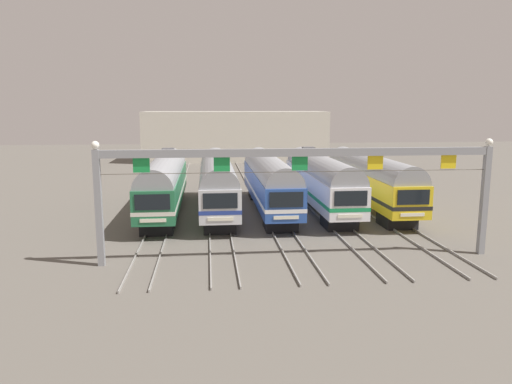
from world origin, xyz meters
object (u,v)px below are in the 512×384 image
object	(u,v)px
commuter_train_silver	(217,181)
commuter_train_white	(320,179)
commuter_train_blue	(269,180)
catenary_gantry	(300,170)
commuter_train_green	(164,182)
commuter_train_yellow	(370,179)

from	to	relation	value
commuter_train_silver	commuter_train_white	bearing A→B (deg)	0.03
commuter_train_blue	catenary_gantry	size ratio (longest dim) A/B	0.79
commuter_train_silver	catenary_gantry	size ratio (longest dim) A/B	0.79
commuter_train_green	commuter_train_blue	bearing A→B (deg)	-0.03
commuter_train_white	catenary_gantry	distance (m)	14.43
commuter_train_yellow	commuter_train_white	bearing A→B (deg)	179.94
commuter_train_blue	commuter_train_green	bearing A→B (deg)	179.97
commuter_train_silver	commuter_train_blue	world-z (taller)	same
commuter_train_blue	commuter_train_yellow	xyz separation A→B (m)	(8.79, 0.00, 0.00)
commuter_train_white	commuter_train_yellow	distance (m)	4.40
commuter_train_green	commuter_train_blue	distance (m)	8.79
commuter_train_silver	commuter_train_yellow	size ratio (longest dim) A/B	1.00
commuter_train_blue	commuter_train_silver	bearing A→B (deg)	180.00
catenary_gantry	commuter_train_yellow	bearing A→B (deg)	56.91
commuter_train_white	catenary_gantry	xyz separation A→B (m)	(-4.40, -13.50, 2.59)
commuter_train_yellow	catenary_gantry	xyz separation A→B (m)	(-8.79, -13.49, 2.59)
commuter_train_green	commuter_train_yellow	world-z (taller)	commuter_train_green
commuter_train_blue	commuter_train_yellow	distance (m)	8.79
commuter_train_green	commuter_train_yellow	xyz separation A→B (m)	(17.59, -0.00, -0.00)
commuter_train_silver	commuter_train_yellow	distance (m)	13.19
commuter_train_silver	commuter_train_white	distance (m)	8.79
commuter_train_white	commuter_train_yellow	xyz separation A→B (m)	(4.40, -0.00, -0.00)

